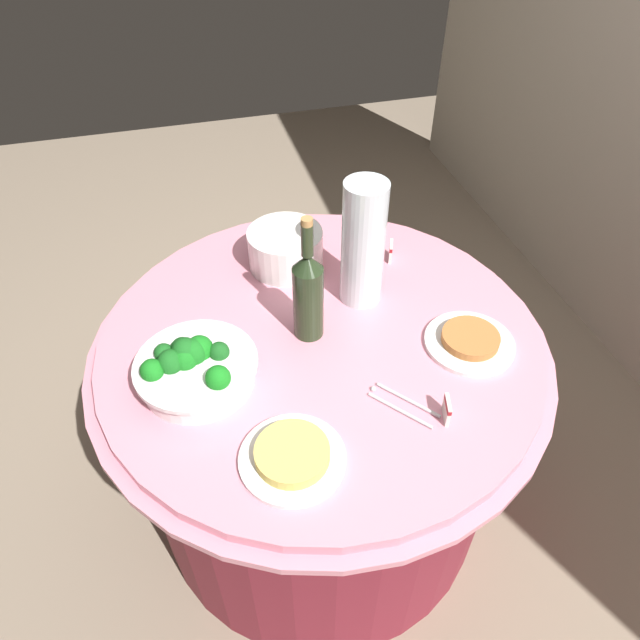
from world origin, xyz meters
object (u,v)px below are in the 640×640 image
at_px(serving_tongs, 401,404).
at_px(food_plate_peanuts, 470,341).
at_px(wine_bottle, 308,293).
at_px(decorative_fruit_vase, 363,250).
at_px(label_placard_front, 447,409).
at_px(food_plate_noodles, 292,456).
at_px(broccoli_bowl, 195,367).
at_px(label_placard_mid, 391,250).
at_px(plate_stack, 285,249).

relative_size(serving_tongs, food_plate_peanuts, 0.69).
distance_m(wine_bottle, decorative_fruit_vase, 0.19).
distance_m(wine_bottle, label_placard_front, 0.41).
height_order(serving_tongs, food_plate_noodles, food_plate_noodles).
bearing_deg(serving_tongs, broccoli_bowl, -114.46).
bearing_deg(food_plate_peanuts, wine_bottle, -111.86).
relative_size(serving_tongs, food_plate_noodles, 0.69).
bearing_deg(label_placard_mid, food_plate_peanuts, 9.66).
bearing_deg(label_placard_mid, label_placard_front, -8.61).
distance_m(decorative_fruit_vase, serving_tongs, 0.41).
bearing_deg(decorative_fruit_vase, wine_bottle, -59.80).
bearing_deg(food_plate_noodles, plate_stack, 168.11).
xyz_separation_m(plate_stack, serving_tongs, (0.56, 0.13, -0.05)).
bearing_deg(food_plate_peanuts, broccoli_bowl, -95.55).
relative_size(plate_stack, wine_bottle, 0.62).
relative_size(food_plate_noodles, label_placard_mid, 4.00).
bearing_deg(plate_stack, food_plate_noodles, -11.89).
distance_m(broccoli_bowl, food_plate_peanuts, 0.66).
height_order(wine_bottle, food_plate_noodles, wine_bottle).
distance_m(broccoli_bowl, label_placard_mid, 0.67).
bearing_deg(plate_stack, broccoli_bowl, -38.66).
bearing_deg(label_placard_front, serving_tongs, -126.63).
bearing_deg(decorative_fruit_vase, serving_tongs, -4.34).
relative_size(food_plate_peanuts, food_plate_noodles, 1.00).
height_order(wine_bottle, decorative_fruit_vase, decorative_fruit_vase).
xyz_separation_m(serving_tongs, label_placard_mid, (-0.51, 0.16, 0.03)).
xyz_separation_m(food_plate_noodles, label_placard_mid, (-0.58, 0.43, 0.01)).
xyz_separation_m(wine_bottle, label_placard_mid, (-0.23, 0.30, -0.10)).
bearing_deg(broccoli_bowl, label_placard_mid, 118.01).
height_order(food_plate_peanuts, food_plate_noodles, food_plate_noodles).
distance_m(broccoli_bowl, food_plate_noodles, 0.32).
xyz_separation_m(broccoli_bowl, food_plate_noodles, (0.27, 0.16, -0.03)).
xyz_separation_m(broccoli_bowl, label_placard_mid, (-0.31, 0.59, -0.01)).
xyz_separation_m(wine_bottle, food_plate_noodles, (0.35, -0.13, -0.11)).
height_order(label_placard_front, label_placard_mid, same).
bearing_deg(broccoli_bowl, label_placard_front, 63.44).
bearing_deg(serving_tongs, wine_bottle, -153.49).
xyz_separation_m(plate_stack, label_placard_front, (0.62, 0.21, -0.02)).
relative_size(serving_tongs, label_placard_mid, 2.77).
distance_m(serving_tongs, label_placard_front, 0.10).
relative_size(food_plate_peanuts, label_placard_front, 4.00).
distance_m(serving_tongs, food_plate_peanuts, 0.26).
xyz_separation_m(plate_stack, decorative_fruit_vase, (0.19, 0.16, 0.10)).
bearing_deg(label_placard_front, wine_bottle, -147.13).
distance_m(wine_bottle, food_plate_peanuts, 0.41).
height_order(plate_stack, wine_bottle, wine_bottle).
relative_size(decorative_fruit_vase, label_placard_front, 6.18).
bearing_deg(label_placard_front, food_plate_peanuts, 141.49).
distance_m(plate_stack, label_placard_mid, 0.30).
relative_size(decorative_fruit_vase, food_plate_noodles, 1.55).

